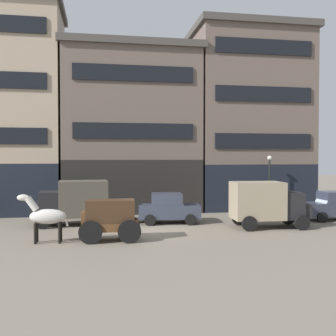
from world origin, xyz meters
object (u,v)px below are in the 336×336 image
delivery_truck_far (267,203)px  pedestrian_officer (287,203)px  sedan_parked_curb (333,206)px  streetlamp_curbside (269,176)px  sedan_light (169,208)px  cargo_wagon (109,217)px  draft_horse (46,216)px  delivery_truck_near (73,201)px

delivery_truck_far → pedestrian_officer: 4.51m
sedan_parked_curb → streetlamp_curbside: bearing=127.4°
sedan_light → streetlamp_curbside: bearing=21.0°
cargo_wagon → draft_horse: size_ratio=1.27×
pedestrian_officer → sedan_parked_curb: bearing=-32.1°
delivery_truck_near → delivery_truck_far: size_ratio=1.00×
sedan_parked_curb → delivery_truck_far: bearing=-160.3°
draft_horse → sedan_light: draft_horse is taller
delivery_truck_far → sedan_light: size_ratio=1.16×
cargo_wagon → delivery_truck_near: delivery_truck_near is taller
cargo_wagon → sedan_parked_curb: size_ratio=0.80×
cargo_wagon → streetlamp_curbside: 13.84m
sedan_parked_curb → cargo_wagon: bearing=-164.6°
delivery_truck_far → draft_horse: bearing=-170.3°
delivery_truck_far → sedan_parked_curb: 5.68m
delivery_truck_far → streetlamp_curbside: size_ratio=1.08×
cargo_wagon → delivery_truck_far: bearing=12.8°
sedan_parked_curb → draft_horse: bearing=-167.1°
sedan_parked_curb → pedestrian_officer: sedan_parked_curb is taller
sedan_light → pedestrian_officer: 8.23m
sedan_light → pedestrian_officer: bearing=6.6°
sedan_light → sedan_parked_curb: bearing=-3.1°
draft_horse → sedan_parked_curb: bearing=12.9°
sedan_parked_curb → streetlamp_curbside: 4.84m
cargo_wagon → delivery_truck_near: 5.20m
draft_horse → pedestrian_officer: bearing=20.2°
cargo_wagon → delivery_truck_far: 9.16m
draft_horse → sedan_light: 8.01m
sedan_light → cargo_wagon: bearing=-129.2°
delivery_truck_far → streetlamp_curbside: bearing=64.8°
sedan_light → delivery_truck_near: bearing=177.0°
delivery_truck_far → cargo_wagon: bearing=-167.2°
draft_horse → sedan_parked_curb: draft_horse is taller
sedan_light → streetlamp_curbside: streetlamp_curbside is taller
draft_horse → delivery_truck_near: delivery_truck_near is taller
delivery_truck_far → pedestrian_officer: delivery_truck_far is taller
cargo_wagon → pedestrian_officer: bearing=24.7°
sedan_parked_curb → sedan_light: bearing=176.9°
cargo_wagon → delivery_truck_far: size_ratio=0.67×
delivery_truck_near → streetlamp_curbside: (13.52, 2.73, 1.25)m
cargo_wagon → draft_horse: bearing=179.9°
cargo_wagon → delivery_truck_near: (-2.00, 4.79, 0.28)m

